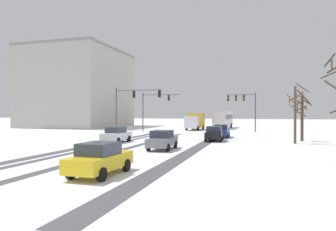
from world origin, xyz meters
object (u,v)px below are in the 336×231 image
car_grey_fourth (162,140)px  car_white_third (116,135)px  bus_oncoming (223,118)px  bare_tree_sidewalk_far (302,114)px  traffic_signal_far_left (153,105)px  bare_tree_sidewalk_mid (295,111)px  car_blue_lead (222,131)px  traffic_signal_near_left (132,101)px  car_yellow_cab_fifth (100,159)px  office_building_far_left_block (79,89)px  box_truck_delivery (195,121)px  traffic_signal_far_right (244,103)px  car_black_second (214,134)px

car_grey_fourth → car_white_third: bearing=144.8°
bus_oncoming → bare_tree_sidewalk_far: (11.22, -25.69, 0.95)m
traffic_signal_far_left → bare_tree_sidewalk_mid: (20.22, -14.86, -1.18)m
car_blue_lead → car_white_third: bearing=-136.1°
traffic_signal_near_left → bare_tree_sidewalk_far: 20.85m
car_yellow_cab_fifth → office_building_far_left_block: office_building_far_left_block is taller
box_truck_delivery → bare_tree_sidewalk_mid: bearing=-56.1°
box_truck_delivery → traffic_signal_far_right: bearing=-17.3°
bare_tree_sidewalk_far → traffic_signal_near_left: bearing=175.9°
car_grey_fourth → bare_tree_sidewalk_far: bare_tree_sidewalk_far is taller
box_truck_delivery → traffic_signal_far_left: bearing=-130.8°
traffic_signal_far_left → traffic_signal_near_left: same height
bus_oncoming → box_truck_delivery: bearing=-120.2°
car_blue_lead → bare_tree_sidewalk_mid: bare_tree_sidewalk_mid is taller
traffic_signal_far_left → box_truck_delivery: traffic_signal_far_left is taller
car_blue_lead → office_building_far_left_block: office_building_far_left_block is taller
traffic_signal_far_right → car_blue_lead: 13.98m
car_white_third → office_building_far_left_block: size_ratio=0.20×
car_blue_lead → car_white_third: 13.66m
traffic_signal_near_left → car_white_third: bearing=-77.3°
car_blue_lead → box_truck_delivery: size_ratio=0.55×
car_white_third → bus_oncoming: 33.67m
traffic_signal_far_left → bare_tree_sidewalk_far: size_ratio=1.16×
box_truck_delivery → office_building_far_left_block: office_building_far_left_block is taller
car_blue_lead → bare_tree_sidewalk_mid: 10.00m
car_yellow_cab_fifth → car_grey_fourth: bearing=90.8°
traffic_signal_near_left → bare_tree_sidewalk_far: (20.73, -1.47, -1.73)m
car_white_third → bare_tree_sidewalk_mid: bare_tree_sidewalk_mid is taller
car_white_third → car_yellow_cab_fifth: 16.67m
car_black_second → car_grey_fourth: bearing=-109.1°
car_blue_lead → office_building_far_left_block: bearing=148.1°
car_blue_lead → office_building_far_left_block: 40.87m
car_grey_fourth → car_black_second: bearing=70.9°
bus_oncoming → traffic_signal_far_right: bearing=-66.2°
traffic_signal_far_left → car_black_second: (12.05, -14.23, -3.64)m
traffic_signal_far_right → car_white_third: (-12.03, -22.71, -3.93)m
traffic_signal_far_right → car_black_second: traffic_signal_far_right is taller
bare_tree_sidewalk_mid → bare_tree_sidewalk_far: bearing=72.2°
bus_oncoming → bare_tree_sidewalk_mid: 30.66m
bare_tree_sidewalk_far → car_white_third: bearing=-159.3°
traffic_signal_far_left → office_building_far_left_block: 25.17m
car_yellow_cab_fifth → bare_tree_sidewalk_mid: 22.35m
bus_oncoming → traffic_signal_far_left: bearing=-125.6°
car_blue_lead → car_black_second: (-0.24, -4.95, 0.00)m
car_grey_fourth → bus_oncoming: bus_oncoming is taller
office_building_far_left_block → car_white_third: bearing=-51.7°
traffic_signal_far_right → car_white_third: traffic_signal_far_right is taller
car_black_second → bare_tree_sidewalk_mid: 8.55m
car_yellow_cab_fifth → bus_oncoming: size_ratio=0.37×
traffic_signal_near_left → office_building_far_left_block: 31.64m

